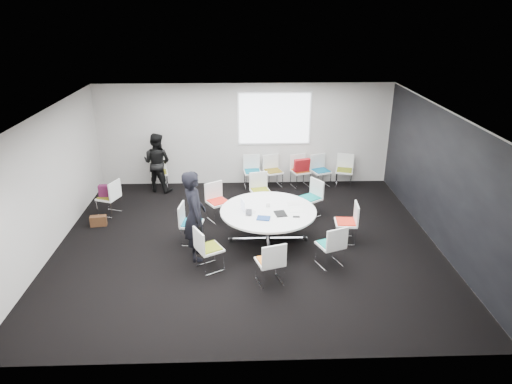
{
  "coord_description": "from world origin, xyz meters",
  "views": [
    {
      "loc": [
        -0.11,
        -8.61,
        4.78
      ],
      "look_at": [
        0.2,
        0.4,
        1.0
      ],
      "focal_mm": 32.0,
      "sensor_mm": 36.0,
      "label": 1
    }
  ],
  "objects_px": {
    "chair_ring_h": "(330,253)",
    "chair_back_d": "(320,177)",
    "chair_back_e": "(344,176)",
    "person_main": "(195,216)",
    "chair_back_c": "(300,177)",
    "maroon_bag": "(107,191)",
    "chair_spare_left": "(110,204)",
    "cup": "(268,205)",
    "chair_person_back": "(160,179)",
    "chair_ring_a": "(346,230)",
    "person_back": "(157,162)",
    "chair_back_a": "(252,177)",
    "chair_ring_b": "(310,205)",
    "conference_table": "(268,219)",
    "chair_ring_d": "(218,209)",
    "chair_ring_f": "(209,256)",
    "chair_ring_e": "(192,231)",
    "chair_back_b": "(273,177)",
    "laptop": "(251,213)",
    "chair_ring_c": "(260,198)",
    "chair_ring_g": "(270,270)",
    "brown_bag": "(98,221)"
  },
  "relations": [
    {
      "from": "chair_back_c",
      "to": "laptop",
      "type": "distance_m",
      "value": 3.58
    },
    {
      "from": "chair_ring_e",
      "to": "chair_person_back",
      "type": "bearing_deg",
      "value": -152.12
    },
    {
      "from": "chair_back_d",
      "to": "chair_back_a",
      "type": "bearing_deg",
      "value": -21.19
    },
    {
      "from": "chair_back_a",
      "to": "chair_ring_g",
      "type": "bearing_deg",
      "value": 86.71
    },
    {
      "from": "laptop",
      "to": "chair_ring_b",
      "type": "bearing_deg",
      "value": -44.22
    },
    {
      "from": "chair_ring_e",
      "to": "chair_spare_left",
      "type": "relative_size",
      "value": 1.0
    },
    {
      "from": "chair_ring_c",
      "to": "chair_spare_left",
      "type": "relative_size",
      "value": 1.0
    },
    {
      "from": "chair_back_a",
      "to": "chair_person_back",
      "type": "relative_size",
      "value": 1.0
    },
    {
      "from": "chair_ring_h",
      "to": "chair_ring_e",
      "type": "bearing_deg",
      "value": 138.41
    },
    {
      "from": "chair_back_b",
      "to": "maroon_bag",
      "type": "relative_size",
      "value": 2.2
    },
    {
      "from": "chair_ring_a",
      "to": "person_back",
      "type": "distance_m",
      "value": 5.41
    },
    {
      "from": "chair_back_e",
      "to": "brown_bag",
      "type": "relative_size",
      "value": 2.44
    },
    {
      "from": "chair_ring_b",
      "to": "cup",
      "type": "bearing_deg",
      "value": 100.83
    },
    {
      "from": "chair_ring_h",
      "to": "chair_back_c",
      "type": "xyz_separation_m",
      "value": [
        -0.08,
        4.13,
        0.0
      ]
    },
    {
      "from": "chair_back_e",
      "to": "person_main",
      "type": "height_order",
      "value": "person_main"
    },
    {
      "from": "person_main",
      "to": "chair_ring_c",
      "type": "bearing_deg",
      "value": -42.12
    },
    {
      "from": "chair_back_c",
      "to": "cup",
      "type": "bearing_deg",
      "value": 51.57
    },
    {
      "from": "chair_spare_left",
      "to": "chair_ring_g",
      "type": "bearing_deg",
      "value": -109.37
    },
    {
      "from": "chair_ring_b",
      "to": "chair_ring_d",
      "type": "bearing_deg",
      "value": 59.95
    },
    {
      "from": "chair_ring_b",
      "to": "chair_ring_c",
      "type": "distance_m",
      "value": 1.26
    },
    {
      "from": "maroon_bag",
      "to": "laptop",
      "type": "bearing_deg",
      "value": -25.18
    },
    {
      "from": "chair_ring_d",
      "to": "chair_ring_h",
      "type": "distance_m",
      "value": 3.1
    },
    {
      "from": "chair_back_b",
      "to": "chair_back_c",
      "type": "bearing_deg",
      "value": 162.33
    },
    {
      "from": "chair_spare_left",
      "to": "person_main",
      "type": "relative_size",
      "value": 0.48
    },
    {
      "from": "chair_ring_f",
      "to": "chair_back_b",
      "type": "relative_size",
      "value": 1.0
    },
    {
      "from": "chair_ring_f",
      "to": "chair_ring_d",
      "type": "bearing_deg",
      "value": 148.86
    },
    {
      "from": "chair_ring_h",
      "to": "person_back",
      "type": "height_order",
      "value": "person_back"
    },
    {
      "from": "chair_spare_left",
      "to": "cup",
      "type": "distance_m",
      "value": 3.98
    },
    {
      "from": "chair_ring_g",
      "to": "person_back",
      "type": "distance_m",
      "value": 5.33
    },
    {
      "from": "person_back",
      "to": "chair_ring_b",
      "type": "bearing_deg",
      "value": 175.84
    },
    {
      "from": "chair_ring_a",
      "to": "chair_ring_f",
      "type": "bearing_deg",
      "value": 114.29
    },
    {
      "from": "chair_back_c",
      "to": "person_main",
      "type": "bearing_deg",
      "value": 37.17
    },
    {
      "from": "chair_ring_e",
      "to": "person_main",
      "type": "xyz_separation_m",
      "value": [
        0.15,
        -0.6,
        0.65
      ]
    },
    {
      "from": "chair_ring_b",
      "to": "chair_back_e",
      "type": "height_order",
      "value": "same"
    },
    {
      "from": "chair_ring_h",
      "to": "chair_back_d",
      "type": "xyz_separation_m",
      "value": [
        0.49,
        4.12,
        0.0
      ]
    },
    {
      "from": "chair_back_c",
      "to": "chair_back_e",
      "type": "height_order",
      "value": "same"
    },
    {
      "from": "chair_ring_b",
      "to": "chair_back_a",
      "type": "xyz_separation_m",
      "value": [
        -1.33,
        1.87,
        0.0
      ]
    },
    {
      "from": "chair_back_c",
      "to": "chair_ring_a",
      "type": "bearing_deg",
      "value": 81.99
    },
    {
      "from": "chair_back_c",
      "to": "chair_ring_c",
      "type": "bearing_deg",
      "value": 31.88
    },
    {
      "from": "chair_back_a",
      "to": "chair_back_d",
      "type": "bearing_deg",
      "value": 173.87
    },
    {
      "from": "chair_ring_b",
      "to": "person_back",
      "type": "xyz_separation_m",
      "value": [
        -3.88,
        1.71,
        0.53
      ]
    },
    {
      "from": "chair_spare_left",
      "to": "chair_back_c",
      "type": "bearing_deg",
      "value": -50.68
    },
    {
      "from": "chair_ring_a",
      "to": "chair_back_d",
      "type": "relative_size",
      "value": 1.0
    },
    {
      "from": "conference_table",
      "to": "chair_ring_h",
      "type": "bearing_deg",
      "value": -41.56
    },
    {
      "from": "conference_table",
      "to": "chair_spare_left",
      "type": "height_order",
      "value": "chair_spare_left"
    },
    {
      "from": "chair_person_back",
      "to": "person_main",
      "type": "bearing_deg",
      "value": 97.54
    },
    {
      "from": "chair_back_c",
      "to": "maroon_bag",
      "type": "relative_size",
      "value": 2.2
    },
    {
      "from": "chair_ring_h",
      "to": "chair_back_c",
      "type": "relative_size",
      "value": 1.0
    },
    {
      "from": "chair_back_e",
      "to": "chair_person_back",
      "type": "xyz_separation_m",
      "value": [
        -5.1,
        0.0,
        0.0
      ]
    },
    {
      "from": "chair_back_e",
      "to": "cup",
      "type": "xyz_separation_m",
      "value": [
        -2.3,
        -2.94,
        0.5
      ]
    }
  ]
}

